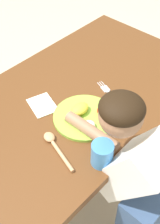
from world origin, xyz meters
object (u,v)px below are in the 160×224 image
at_px(person, 134,194).
at_px(spoon, 55,145).
at_px(fork, 110,95).
at_px(drinking_cup, 102,154).
at_px(plate, 84,116).

bearing_deg(person, spoon, 114.18).
xyz_separation_m(fork, person, (-0.24, -0.33, -0.19)).
distance_m(fork, drinking_cup, 0.38).
bearing_deg(drinking_cup, plate, 57.98).
bearing_deg(plate, drinking_cup, -122.02).
bearing_deg(plate, fork, 2.99).
bearing_deg(fork, spoon, 113.63).
bearing_deg(drinking_cup, fork, 33.33).
height_order(spoon, drinking_cup, drinking_cup).
relative_size(fork, spoon, 0.98).
xyz_separation_m(plate, spoon, (-0.19, -0.01, -0.00)).
height_order(plate, fork, plate).
xyz_separation_m(plate, drinking_cup, (-0.12, -0.20, 0.04)).
bearing_deg(fork, person, 163.78).
height_order(plate, drinking_cup, drinking_cup).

